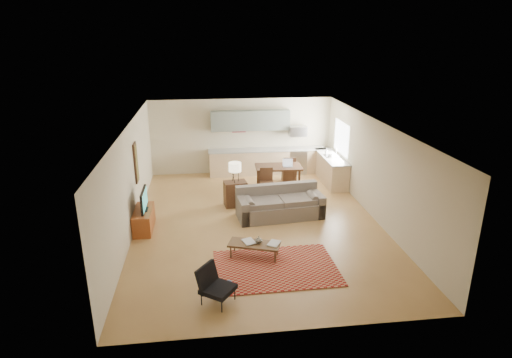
{
  "coord_description": "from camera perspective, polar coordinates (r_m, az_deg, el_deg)",
  "views": [
    {
      "loc": [
        -1.35,
        -10.54,
        4.93
      ],
      "look_at": [
        0.0,
        0.3,
        1.15
      ],
      "focal_mm": 30.0,
      "sensor_mm": 36.0,
      "label": 1
    }
  ],
  "objects": [
    {
      "name": "kitchen_counter_right",
      "position": [
        14.89,
        9.95,
        1.31
      ],
      "size": [
        0.64,
        2.26,
        0.92
      ],
      "primitive_type": null,
      "color": "tan",
      "rests_on": "ground"
    },
    {
      "name": "dining_table",
      "position": [
        14.14,
        2.97,
        0.27
      ],
      "size": [
        1.52,
        0.91,
        0.76
      ],
      "primitive_type": null,
      "rotation": [
        0.0,
        0.0,
        -0.04
      ],
      "color": "#351F13",
      "rests_on": "floor"
    },
    {
      "name": "kitchen_microwave",
      "position": [
        15.49,
        5.6,
        6.39
      ],
      "size": [
        0.62,
        0.4,
        0.35
      ],
      "primitive_type": "cube",
      "color": "#A5A8AD",
      "rests_on": "room"
    },
    {
      "name": "tv_credenza",
      "position": [
        11.6,
        -14.73,
        -5.25
      ],
      "size": [
        0.46,
        1.19,
        0.55
      ],
      "primitive_type": null,
      "color": "brown",
      "rests_on": "floor"
    },
    {
      "name": "kitchen_counter_back",
      "position": [
        15.55,
        1.52,
        2.37
      ],
      "size": [
        4.26,
        0.64,
        0.92
      ],
      "primitive_type": null,
      "color": "tan",
      "rests_on": "ground"
    },
    {
      "name": "laptop",
      "position": [
        13.95,
        4.29,
        2.13
      ],
      "size": [
        0.34,
        0.27,
        0.24
      ],
      "primitive_type": null,
      "rotation": [
        0.0,
        0.0,
        -0.1
      ],
      "color": "#A5A8AD",
      "rests_on": "dining_table"
    },
    {
      "name": "upper_cabinets",
      "position": [
        15.26,
        -0.76,
        7.81
      ],
      "size": [
        2.8,
        0.34,
        0.7
      ],
      "primitive_type": "cube",
      "color": "slate",
      "rests_on": "room"
    },
    {
      "name": "vase",
      "position": [
        9.85,
        0.35,
        -8.07
      ],
      "size": [
        0.24,
        0.24,
        0.17
      ],
      "primitive_type": "imported",
      "rotation": [
        0.0,
        0.0,
        -0.24
      ],
      "color": "black",
      "rests_on": "coffee_table"
    },
    {
      "name": "dining_chair_near",
      "position": [
        13.46,
        1.46,
        -0.44
      ],
      "size": [
        0.42,
        0.44,
        0.87
      ],
      "primitive_type": null,
      "rotation": [
        0.0,
        0.0,
        -0.03
      ],
      "color": "#351F13",
      "rests_on": "floor"
    },
    {
      "name": "room",
      "position": [
        11.22,
        0.19,
        0.47
      ],
      "size": [
        9.0,
        9.0,
        9.0
      ],
      "color": "#A37741",
      "rests_on": "ground"
    },
    {
      "name": "table_lamp",
      "position": [
        12.45,
        -2.82,
        0.95
      ],
      "size": [
        0.43,
        0.43,
        0.6
      ],
      "primitive_type": null,
      "rotation": [
        0.0,
        0.0,
        0.18
      ],
      "color": "beige",
      "rests_on": "console_table"
    },
    {
      "name": "triptych",
      "position": [
        15.4,
        -2.31,
        7.14
      ],
      "size": [
        1.7,
        0.04,
        0.5
      ],
      "primitive_type": null,
      "color": "beige",
      "rests_on": "room"
    },
    {
      "name": "dining_chair_far",
      "position": [
        14.79,
        4.36,
        1.38
      ],
      "size": [
        0.44,
        0.46,
        0.9
      ],
      "primitive_type": null,
      "rotation": [
        0.0,
        0.0,
        3.1
      ],
      "color": "#351F13",
      "rests_on": "floor"
    },
    {
      "name": "soap_bottle",
      "position": [
        14.95,
        9.41,
        3.64
      ],
      "size": [
        0.11,
        0.11,
        0.19
      ],
      "primitive_type": "imported",
      "rotation": [
        0.0,
        0.0,
        0.13
      ],
      "color": "beige",
      "rests_on": "kitchen_counter_right"
    },
    {
      "name": "book_a",
      "position": [
        9.86,
        -1.64,
        -8.49
      ],
      "size": [
        0.45,
        0.48,
        0.03
      ],
      "primitive_type": "imported",
      "rotation": [
        0.0,
        0.0,
        0.31
      ],
      "color": "maroon",
      "rests_on": "coffee_table"
    },
    {
      "name": "wall_art_left",
      "position": [
        12.08,
        -15.67,
        2.1
      ],
      "size": [
        0.06,
        0.42,
        1.1
      ],
      "primitive_type": null,
      "color": "brown",
      "rests_on": "room"
    },
    {
      "name": "armchair",
      "position": [
        8.38,
        -5.1,
        -13.99
      ],
      "size": [
        0.9,
        0.9,
        0.73
      ],
      "primitive_type": null,
      "rotation": [
        0.0,
        0.0,
        0.94
      ],
      "color": "black",
      "rests_on": "floor"
    },
    {
      "name": "kitchen_range",
      "position": [
        15.75,
        5.49,
        2.46
      ],
      "size": [
        0.62,
        0.62,
        0.9
      ],
      "primitive_type": "cube",
      "color": "#A5A8AD",
      "rests_on": "ground"
    },
    {
      "name": "tv",
      "position": [
        11.39,
        -14.73,
        -2.73
      ],
      "size": [
        0.09,
        0.91,
        0.55
      ],
      "primitive_type": null,
      "color": "black",
      "rests_on": "tv_credenza"
    },
    {
      "name": "coffee_table",
      "position": [
        9.95,
        -0.24,
        -9.46
      ],
      "size": [
        1.26,
        0.82,
        0.35
      ],
      "primitive_type": null,
      "rotation": [
        0.0,
        0.0,
        -0.33
      ],
      "color": "#4C341C",
      "rests_on": "floor"
    },
    {
      "name": "rug",
      "position": [
        9.61,
        2.67,
        -11.74
      ],
      "size": [
        2.7,
        1.89,
        0.02
      ],
      "primitive_type": "cube",
      "rotation": [
        0.0,
        0.0,
        0.02
      ],
      "color": "maroon",
      "rests_on": "floor"
    },
    {
      "name": "book_b",
      "position": [
        9.88,
        1.75,
        -8.45
      ],
      "size": [
        0.53,
        0.55,
        0.03
      ],
      "primitive_type": "imported",
      "rotation": [
        0.0,
        0.0,
        -0.52
      ],
      "color": "navy",
      "rests_on": "coffee_table"
    },
    {
      "name": "window_right",
      "position": [
        14.69,
        11.32,
        5.41
      ],
      "size": [
        0.02,
        1.4,
        1.05
      ],
      "primitive_type": "cube",
      "color": "white",
      "rests_on": "room"
    },
    {
      "name": "console_table",
      "position": [
        12.68,
        -2.77,
        -1.98
      ],
      "size": [
        0.7,
        0.52,
        0.76
      ],
      "primitive_type": null,
      "rotation": [
        0.0,
        0.0,
        0.14
      ],
      "color": "#351F13",
      "rests_on": "floor"
    },
    {
      "name": "sofa",
      "position": [
        11.91,
        3.23,
        -3.15
      ],
      "size": [
        2.56,
        1.32,
        0.86
      ],
      "primitive_type": null,
      "rotation": [
        0.0,
        0.0,
        0.1
      ],
      "color": "#6A6056",
      "rests_on": "floor"
    }
  ]
}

